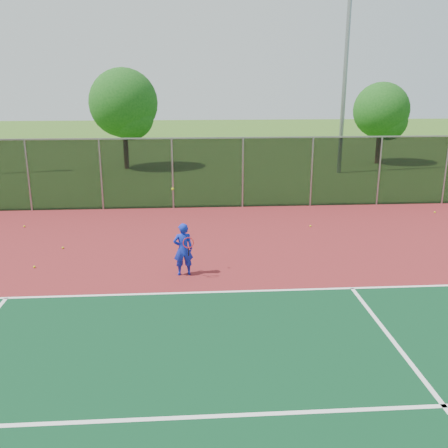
# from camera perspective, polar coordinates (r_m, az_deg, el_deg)

# --- Properties ---
(ground) EXTENTS (120.00, 120.00, 0.00)m
(ground) POSITION_cam_1_polar(r_m,az_deg,el_deg) (10.76, 8.99, -14.10)
(ground) COLOR #335C1A
(ground) RESTS_ON ground
(court_apron) EXTENTS (30.00, 20.00, 0.02)m
(court_apron) POSITION_cam_1_polar(r_m,az_deg,el_deg) (12.48, 6.97, -9.47)
(court_apron) COLOR maroon
(court_apron) RESTS_ON ground
(court_lines) EXTENTS (22.10, 13.05, 0.00)m
(court_lines) POSITION_cam_1_polar(r_m,az_deg,el_deg) (9.91, 23.51, -18.12)
(court_lines) COLOR white
(court_lines) RESTS_ON court_apron
(fence_back) EXTENTS (30.00, 0.06, 3.03)m
(fence_back) POSITION_cam_1_polar(r_m,az_deg,el_deg) (21.50, 2.16, 5.98)
(fence_back) COLOR black
(fence_back) RESTS_ON court_apron
(tennis_player) EXTENTS (0.60, 0.63, 2.52)m
(tennis_player) POSITION_cam_1_polar(r_m,az_deg,el_deg) (14.12, -4.68, -2.88)
(tennis_player) COLOR #1224B1
(tennis_player) RESTS_ON court_apron
(practice_ball_0) EXTENTS (0.07, 0.07, 0.07)m
(practice_ball_0) POSITION_cam_1_polar(r_m,az_deg,el_deg) (16.07, -4.42, -3.22)
(practice_ball_0) COLOR gold
(practice_ball_0) RESTS_ON court_apron
(practice_ball_2) EXTENTS (0.07, 0.07, 0.07)m
(practice_ball_2) POSITION_cam_1_polar(r_m,az_deg,el_deg) (19.12, 9.85, -0.22)
(practice_ball_2) COLOR gold
(practice_ball_2) RESTS_ON court_apron
(practice_ball_4) EXTENTS (0.07, 0.07, 0.07)m
(practice_ball_4) POSITION_cam_1_polar(r_m,az_deg,el_deg) (20.23, -21.86, -0.25)
(practice_ball_4) COLOR gold
(practice_ball_4) RESTS_ON court_apron
(practice_ball_5) EXTENTS (0.07, 0.07, 0.07)m
(practice_ball_5) POSITION_cam_1_polar(r_m,az_deg,el_deg) (17.27, -17.94, -2.59)
(practice_ball_5) COLOR gold
(practice_ball_5) RESTS_ON court_apron
(practice_ball_6) EXTENTS (0.07, 0.07, 0.07)m
(practice_ball_6) POSITION_cam_1_polar(r_m,az_deg,el_deg) (15.83, -20.86, -4.60)
(practice_ball_6) COLOR gold
(practice_ball_6) RESTS_ON court_apron
(practice_ball_7) EXTENTS (0.07, 0.07, 0.07)m
(practice_ball_7) POSITION_cam_1_polar(r_m,az_deg,el_deg) (22.58, 22.95, 1.26)
(practice_ball_7) COLOR gold
(practice_ball_7) RESTS_ON court_apron
(floodlight_n) EXTENTS (0.90, 0.40, 13.37)m
(floodlight_n) POSITION_cam_1_polar(r_m,az_deg,el_deg) (30.33, 13.91, 19.75)
(floodlight_n) COLOR gray
(floodlight_n) RESTS_ON ground
(tree_back_left) EXTENTS (4.13, 4.13, 6.07)m
(tree_back_left) POSITION_cam_1_polar(r_m,az_deg,el_deg) (31.45, -11.24, 13.08)
(tree_back_left) COLOR #321F12
(tree_back_left) RESTS_ON ground
(tree_back_mid) EXTENTS (3.56, 3.56, 5.23)m
(tree_back_mid) POSITION_cam_1_polar(r_m,az_deg,el_deg) (34.37, 17.71, 11.99)
(tree_back_mid) COLOR #321F12
(tree_back_mid) RESTS_ON ground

